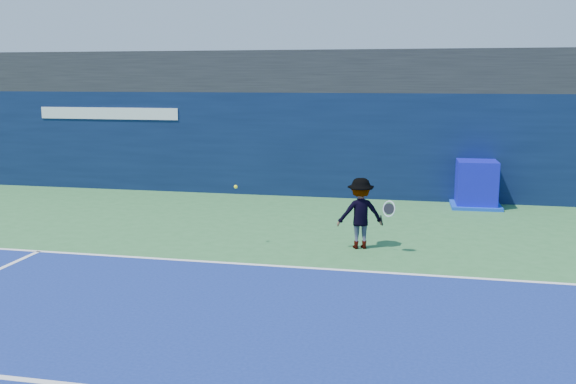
{
  "coord_description": "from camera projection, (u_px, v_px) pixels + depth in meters",
  "views": [
    {
      "loc": [
        2.45,
        -8.09,
        3.44
      ],
      "look_at": [
        -0.37,
        5.2,
        1.0
      ],
      "focal_mm": 40.0,
      "sensor_mm": 36.0,
      "label": 1
    }
  ],
  "objects": [
    {
      "name": "baseline",
      "position": [
        283.0,
        266.0,
        11.78
      ],
      "size": [
        24.0,
        0.1,
        0.01
      ],
      "primitive_type": "cube",
      "color": "white",
      "rests_on": "ground"
    },
    {
      "name": "equipment_cart",
      "position": [
        476.0,
        186.0,
        17.18
      ],
      "size": [
        1.34,
        1.34,
        1.25
      ],
      "color": "#0C0CB0",
      "rests_on": "ground"
    },
    {
      "name": "ground",
      "position": [
        237.0,
        328.0,
        8.9
      ],
      "size": [
        80.0,
        80.0,
        0.0
      ],
      "primitive_type": "plane",
      "color": "#326F39",
      "rests_on": "ground"
    },
    {
      "name": "tennis_ball",
      "position": [
        236.0,
        187.0,
        13.09
      ],
      "size": [
        0.07,
        0.07,
        0.07
      ],
      "color": "#F6FC1C",
      "rests_on": "ground"
    },
    {
      "name": "back_wall_assembly",
      "position": [
        338.0,
        144.0,
        18.74
      ],
      "size": [
        36.0,
        1.03,
        3.0
      ],
      "color": "#0A1737",
      "rests_on": "ground"
    },
    {
      "name": "tennis_player",
      "position": [
        360.0,
        213.0,
        12.98
      ],
      "size": [
        1.25,
        0.79,
        1.44
      ],
      "color": "white",
      "rests_on": "ground"
    },
    {
      "name": "stadium_band",
      "position": [
        343.0,
        72.0,
        19.33
      ],
      "size": [
        36.0,
        3.0,
        1.2
      ],
      "primitive_type": "cube",
      "color": "black",
      "rests_on": "back_wall_assembly"
    }
  ]
}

